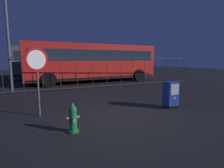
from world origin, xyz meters
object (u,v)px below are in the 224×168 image
newspaper_box_primary (171,93)px  bus_near (93,61)px  fire_hydrant (73,119)px  bus_far (72,61)px  street_light_near_right (6,17)px  stop_sign (37,68)px

newspaper_box_primary → bus_near: bearing=91.5°
fire_hydrant → bus_near: bus_near is taller
fire_hydrant → bus_far: bearing=78.3°
newspaper_box_primary → street_light_near_right: bearing=134.4°
fire_hydrant → newspaper_box_primary: 3.98m
stop_sign → bus_near: bearing=60.5°
newspaper_box_primary → stop_sign: 4.85m
bus_far → stop_sign: bearing=-101.2°
bus_far → bus_near: bearing=-71.7°
newspaper_box_primary → street_light_near_right: size_ratio=0.15×
fire_hydrant → bus_near: size_ratio=0.07×
bus_near → stop_sign: bearing=-123.1°
bus_near → street_light_near_right: bearing=-157.3°
fire_hydrant → newspaper_box_primary: newspaper_box_primary is taller
newspaper_box_primary → stop_sign: size_ratio=0.46×
newspaper_box_primary → bus_far: bus_far is taller
bus_near → street_light_near_right: size_ratio=1.52×
bus_near → fire_hydrant: bearing=-114.6°
stop_sign → street_light_near_right: street_light_near_right is taller
bus_near → bus_far: bearing=99.3°
fire_hydrant → stop_sign: 2.26m
fire_hydrant → bus_near: (3.67, 9.52, 1.36)m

